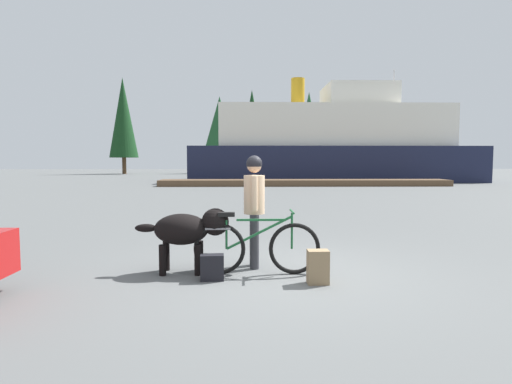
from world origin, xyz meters
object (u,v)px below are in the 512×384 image
(handbag_pannier, at_px, (212,267))
(person_cyclist, at_px, (254,200))
(backpack, at_px, (318,267))
(dog, at_px, (189,229))
(sailboat_moored, at_px, (392,175))
(ferry_boat, at_px, (331,146))
(bicycle, at_px, (256,247))

(handbag_pannier, bearing_deg, person_cyclist, 50.43)
(person_cyclist, bearing_deg, backpack, -47.73)
(dog, distance_m, handbag_pannier, 0.72)
(dog, xyz_separation_m, sailboat_moored, (12.74, 28.31, -0.13))
(handbag_pannier, bearing_deg, ferry_boat, 75.69)
(bicycle, bearing_deg, sailboat_moored, 67.53)
(bicycle, xyz_separation_m, sailboat_moored, (11.76, 28.42, 0.11))
(bicycle, height_order, dog, dog)
(handbag_pannier, height_order, ferry_boat, ferry_boat)
(backpack, bearing_deg, handbag_pannier, 172.06)
(backpack, relative_size, ferry_boat, 0.02)
(backpack, bearing_deg, ferry_boat, 78.42)
(person_cyclist, distance_m, dog, 1.09)
(dog, height_order, backpack, dog)
(bicycle, distance_m, sailboat_moored, 30.76)
(backpack, bearing_deg, person_cyclist, 132.27)
(bicycle, height_order, sailboat_moored, sailboat_moored)
(handbag_pannier, distance_m, sailboat_moored, 31.27)
(dog, xyz_separation_m, ferry_boat, (7.85, 28.91, 2.25))
(dog, distance_m, ferry_boat, 30.04)
(bicycle, distance_m, ferry_boat, 29.93)
(bicycle, relative_size, handbag_pannier, 5.13)
(dog, relative_size, sailboat_moored, 0.15)
(dog, distance_m, sailboat_moored, 31.04)
(backpack, distance_m, ferry_boat, 30.24)
(person_cyclist, xyz_separation_m, ferry_boat, (6.88, 28.60, 1.86))
(handbag_pannier, distance_m, ferry_boat, 30.37)
(backpack, bearing_deg, bicycle, 148.83)
(person_cyclist, relative_size, dog, 1.26)
(dog, distance_m, backpack, 1.94)
(bicycle, bearing_deg, ferry_boat, 76.69)
(handbag_pannier, relative_size, ferry_boat, 0.02)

